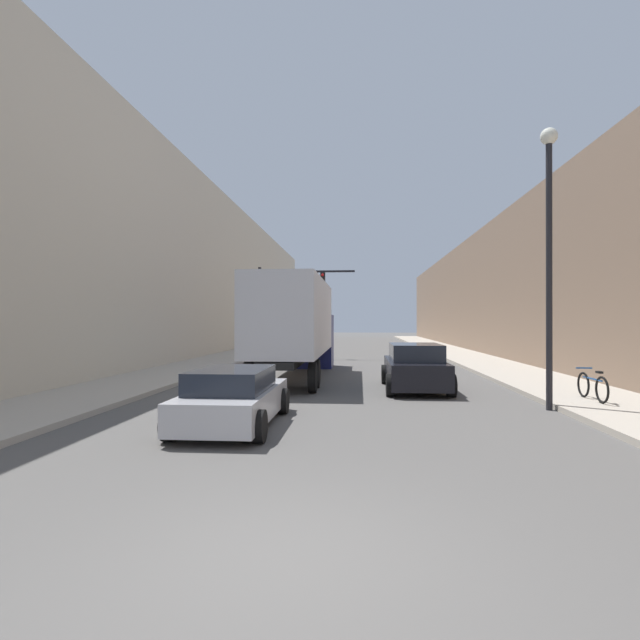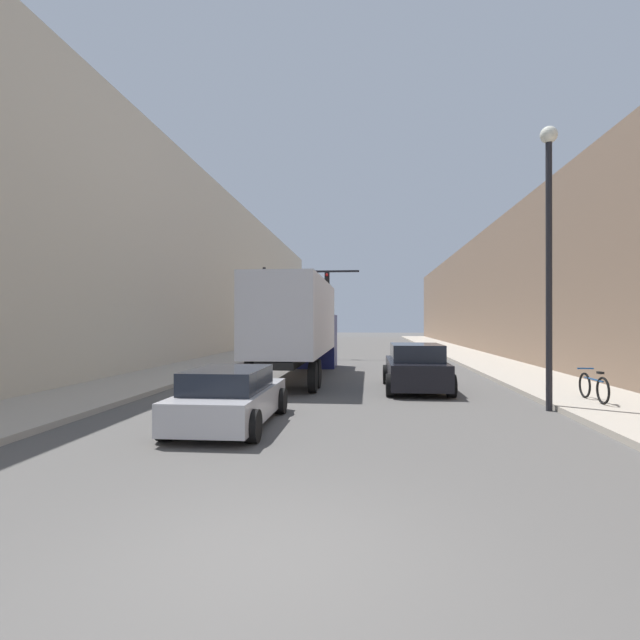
# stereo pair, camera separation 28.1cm
# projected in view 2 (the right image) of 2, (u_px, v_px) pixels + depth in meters

# --- Properties ---
(ground_plane) EXTENTS (200.00, 200.00, 0.00)m
(ground_plane) POSITION_uv_depth(u_px,v_px,m) (267.00, 560.00, 4.84)
(ground_plane) COLOR #565451
(sidewalk_right) EXTENTS (3.32, 80.00, 0.15)m
(sidewalk_right) POSITION_uv_depth(u_px,v_px,m) (464.00, 354.00, 33.97)
(sidewalk_right) COLOR #B2A899
(sidewalk_right) RESTS_ON ground
(sidewalk_left) EXTENTS (3.32, 80.00, 0.15)m
(sidewalk_left) POSITION_uv_depth(u_px,v_px,m) (250.00, 353.00, 35.42)
(sidewalk_left) COLOR #B2A899
(sidewalk_left) RESTS_ON ground
(building_right) EXTENTS (6.00, 80.00, 8.82)m
(building_right) POSITION_uv_depth(u_px,v_px,m) (535.00, 290.00, 33.53)
(building_right) COLOR #846B56
(building_right) RESTS_ON ground
(building_left) EXTENTS (6.00, 80.00, 11.66)m
(building_left) POSITION_uv_depth(u_px,v_px,m) (186.00, 273.00, 35.89)
(building_left) COLOR beige
(building_left) RESTS_ON ground
(semi_truck) EXTENTS (2.43, 11.37, 3.91)m
(semi_truck) POSITION_uv_depth(u_px,v_px,m) (299.00, 324.00, 20.63)
(semi_truck) COLOR silver
(semi_truck) RESTS_ON ground
(sedan_car) EXTENTS (1.98, 4.32, 1.29)m
(sedan_car) POSITION_uv_depth(u_px,v_px,m) (230.00, 398.00, 11.08)
(sedan_car) COLOR #B7B7BC
(sedan_car) RESTS_ON ground
(suv_car) EXTENTS (2.10, 4.50, 1.56)m
(suv_car) POSITION_uv_depth(u_px,v_px,m) (416.00, 368.00, 16.84)
(suv_car) COLOR black
(suv_car) RESTS_ON ground
(traffic_signal_gantry) EXTENTS (6.13, 0.35, 5.77)m
(traffic_signal_gantry) POSITION_uv_depth(u_px,v_px,m) (287.00, 295.00, 31.55)
(traffic_signal_gantry) COLOR black
(traffic_signal_gantry) RESTS_ON ground
(street_lamp) EXTENTS (0.44, 0.44, 7.38)m
(street_lamp) POSITION_uv_depth(u_px,v_px,m) (549.00, 230.00, 12.90)
(street_lamp) COLOR black
(street_lamp) RESTS_ON ground
(parked_bicycle) EXTENTS (0.44, 1.82, 0.86)m
(parked_bicycle) POSITION_uv_depth(u_px,v_px,m) (594.00, 387.00, 13.55)
(parked_bicycle) COLOR black
(parked_bicycle) RESTS_ON sidewalk_right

